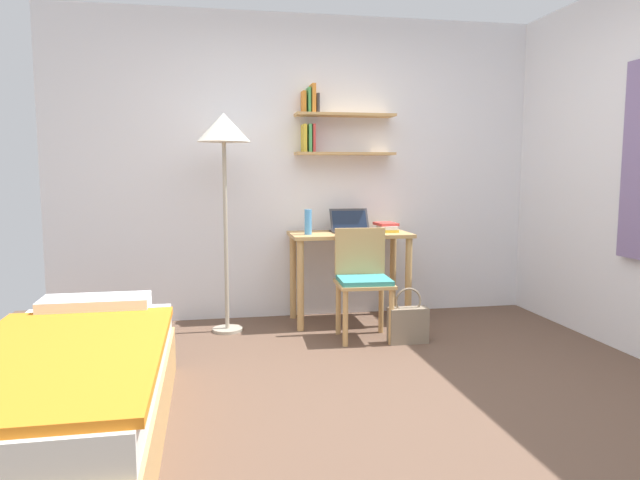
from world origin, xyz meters
TOP-DOWN VIEW (x-y plane):
  - ground_plane at (0.00, 0.00)m, footprint 5.28×5.28m
  - wall_back at (0.00, 2.02)m, footprint 4.40×0.27m
  - bed at (-1.54, -0.23)m, footprint 0.89×1.95m
  - desk at (0.29, 1.70)m, footprint 1.00×0.51m
  - desk_chair at (0.28, 1.22)m, footprint 0.44×0.42m
  - standing_lamp at (-0.74, 1.59)m, footprint 0.41×0.41m
  - laptop at (0.31, 1.77)m, footprint 0.34×0.22m
  - water_bottle at (-0.08, 1.63)m, footprint 0.06×0.06m
  - book_stack at (0.62, 1.73)m, footprint 0.18×0.25m
  - handbag at (0.57, 1.01)m, footprint 0.29×0.12m

SIDE VIEW (x-z plane):
  - ground_plane at x=0.00m, z-range 0.00..0.00m
  - handbag at x=0.57m, z-range -0.06..0.35m
  - bed at x=-1.54m, z-range -0.03..0.51m
  - desk_chair at x=0.28m, z-range 0.05..0.89m
  - desk at x=0.29m, z-range 0.22..0.99m
  - book_stack at x=0.62m, z-range 0.76..0.84m
  - laptop at x=0.31m, z-range 0.72..0.91m
  - water_bottle at x=-0.08m, z-range 0.76..0.97m
  - wall_back at x=0.00m, z-range 0.01..2.61m
  - standing_lamp at x=-0.74m, z-range 0.66..2.39m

